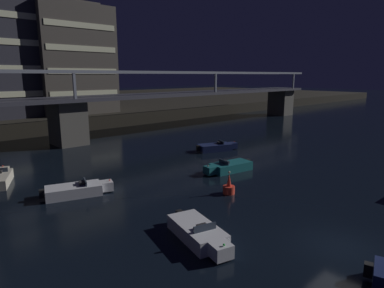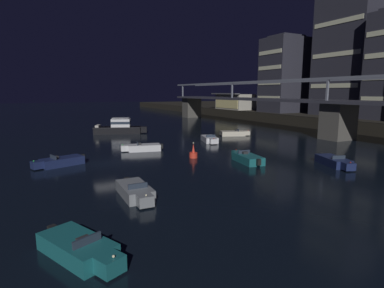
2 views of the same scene
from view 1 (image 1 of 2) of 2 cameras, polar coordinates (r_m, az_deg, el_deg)
name	(u,v)px [view 1 (image 1 of 2)]	position (r m, az deg, el deg)	size (l,w,h in m)	color
ground_plane	(341,248)	(19.56, 24.39, -16.02)	(400.00, 400.00, 0.00)	black
river_bridge	(67,109)	(44.96, -20.87, 5.71)	(102.74, 6.40, 9.38)	#4C4944
tower_central	(11,55)	(60.62, -28.80, 13.30)	(8.34, 8.11, 19.56)	#282833
tower_east_tall	(69,60)	(63.97, -20.52, 13.45)	(12.81, 11.89, 18.69)	#423D38
speedboat_near_right	(229,167)	(30.92, 6.43, -3.96)	(5.23, 2.39, 1.16)	#196066
speedboat_mid_right	(216,147)	(39.17, 4.23, -0.54)	(5.11, 3.02, 1.16)	#19234C
speedboat_far_left	(77,190)	(26.16, -19.33, -7.54)	(5.15, 2.89, 1.16)	silver
speedboat_far_center	(199,233)	(18.50, 1.18, -15.11)	(2.68, 5.20, 1.16)	silver
channel_buoy	(229,188)	(25.20, 6.40, -7.51)	(0.90, 0.90, 1.76)	red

